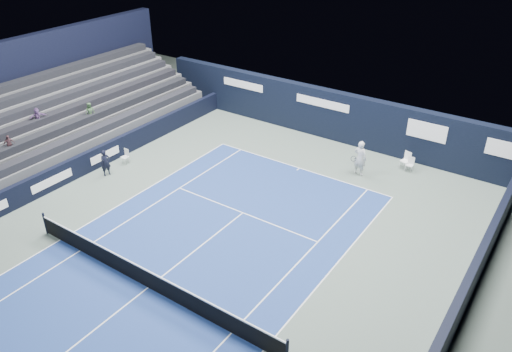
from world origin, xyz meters
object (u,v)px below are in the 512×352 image
Objects in this scene: folding_chair_back_a at (406,159)px; folding_chair_back_b at (410,163)px; line_judge_chair at (126,155)px; tennis_net at (147,278)px; tennis_player at (360,158)px.

folding_chair_back_a is 0.38m from folding_chair_back_b.
line_judge_chair is 10.93m from tennis_net.
line_judge_chair is (-13.75, -8.28, 0.01)m from folding_chair_back_b.
folding_chair_back_b is at bearing 41.78° from tennis_player.
tennis_net is 13.48m from tennis_player.
folding_chair_back_a is 0.08× the size of tennis_net.
tennis_player is at bearing 77.07° from tennis_net.
folding_chair_back_b is 0.07× the size of tennis_net.
folding_chair_back_a is 1.18× the size of folding_chair_back_b.
folding_chair_back_a is 0.50× the size of tennis_player.
folding_chair_back_b is 15.96m from tennis_net.
line_judge_chair reaches higher than folding_chair_back_b.
tennis_player reaches higher than line_judge_chair.
line_judge_chair is 0.43× the size of tennis_player.
tennis_player is (-2.19, -1.96, 0.52)m from folding_chair_back_b.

